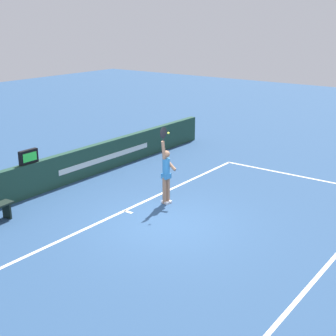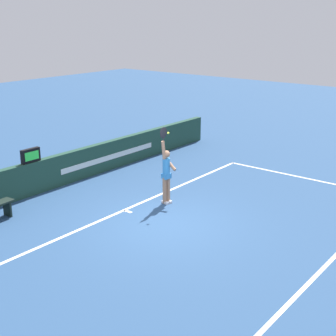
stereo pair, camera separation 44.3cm
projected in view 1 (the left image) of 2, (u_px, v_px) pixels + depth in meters
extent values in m
plane|color=navy|center=(167.00, 224.00, 13.34)|extent=(60.00, 60.00, 0.00)
cube|color=white|center=(125.00, 211.00, 14.23)|extent=(12.39, 0.11, 0.00)
cube|color=white|center=(322.00, 271.00, 10.84)|extent=(12.39, 0.11, 0.00)
cube|color=white|center=(301.00, 177.00, 17.27)|extent=(0.11, 6.06, 0.00)
cube|color=white|center=(128.00, 212.00, 14.15)|extent=(0.11, 0.30, 0.00)
cube|color=#1C3F32|center=(51.00, 173.00, 15.92)|extent=(16.89, 0.24, 1.08)
cube|color=silver|center=(107.00, 158.00, 17.81)|extent=(4.68, 0.01, 0.19)
cube|color=black|center=(28.00, 157.00, 15.05)|extent=(0.66, 0.14, 0.44)
cube|color=#33E54C|center=(30.00, 157.00, 15.01)|extent=(0.52, 0.01, 0.28)
cylinder|color=#A3765A|center=(168.00, 189.00, 14.77)|extent=(0.12, 0.12, 0.84)
cylinder|color=#A3765A|center=(164.00, 191.00, 14.68)|extent=(0.12, 0.12, 0.84)
cube|color=white|center=(168.00, 201.00, 14.88)|extent=(0.14, 0.25, 0.07)
cube|color=white|center=(165.00, 202.00, 14.78)|extent=(0.14, 0.25, 0.07)
cylinder|color=#3488D1|center=(166.00, 168.00, 14.51)|extent=(0.22, 0.22, 0.59)
cube|color=#3488D1|center=(166.00, 176.00, 14.59)|extent=(0.28, 0.24, 0.16)
sphere|color=#A3765A|center=(166.00, 154.00, 14.38)|extent=(0.22, 0.22, 0.22)
cylinder|color=#A3765A|center=(163.00, 150.00, 14.26)|extent=(0.17, 0.12, 0.56)
cylinder|color=#A3765A|center=(170.00, 164.00, 14.51)|extent=(0.17, 0.48, 0.35)
ellipsoid|color=black|center=(163.00, 133.00, 14.10)|extent=(0.29, 0.07, 0.35)
cylinder|color=black|center=(163.00, 139.00, 14.16)|extent=(0.03, 0.03, 0.18)
sphere|color=#CCDF39|center=(168.00, 133.00, 13.86)|extent=(0.07, 0.07, 0.07)
cube|color=black|center=(7.00, 210.00, 13.65)|extent=(0.08, 0.32, 0.48)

